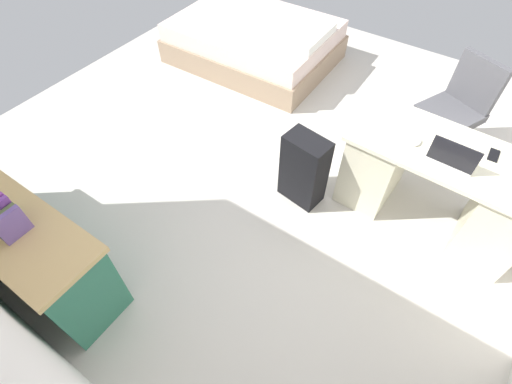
% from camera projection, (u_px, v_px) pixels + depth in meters
% --- Properties ---
extents(ground_plane, '(5.74, 5.74, 0.00)m').
position_uv_depth(ground_plane, '(276.00, 163.00, 3.65)').
color(ground_plane, beige).
extents(desk, '(1.46, 0.71, 0.75)m').
position_uv_depth(desk, '(436.00, 185.00, 2.95)').
color(desk, beige).
rests_on(desk, ground_plane).
extents(office_chair, '(0.61, 0.61, 0.94)m').
position_uv_depth(office_chair, '(452.00, 115.00, 3.46)').
color(office_chair, black).
rests_on(office_chair, ground_plane).
extents(credenza, '(1.80, 0.48, 0.73)m').
position_uv_depth(credenza, '(12.00, 236.00, 2.68)').
color(credenza, '#2D7056').
rests_on(credenza, ground_plane).
extents(bed, '(1.93, 1.44, 0.58)m').
position_uv_depth(bed, '(255.00, 42.00, 4.64)').
color(bed, gray).
rests_on(bed, ground_plane).
extents(suitcase_black, '(0.39, 0.27, 0.66)m').
position_uv_depth(suitcase_black, '(304.00, 170.00, 3.14)').
color(suitcase_black, black).
rests_on(suitcase_black, ground_plane).
extents(laptop, '(0.32, 0.23, 0.21)m').
position_uv_depth(laptop, '(453.00, 157.00, 2.58)').
color(laptop, silver).
rests_on(laptop, desk).
extents(computer_mouse, '(0.06, 0.10, 0.03)m').
position_uv_depth(computer_mouse, '(417.00, 142.00, 2.73)').
color(computer_mouse, white).
rests_on(computer_mouse, desk).
extents(cell_phone_near_laptop, '(0.07, 0.14, 0.01)m').
position_uv_depth(cell_phone_near_laptop, '(494.00, 155.00, 2.65)').
color(cell_phone_near_laptop, black).
rests_on(cell_phone_near_laptop, desk).
extents(book_row, '(0.23, 0.17, 0.23)m').
position_uv_depth(book_row, '(1.00, 216.00, 2.21)').
color(book_row, '#685094').
rests_on(book_row, credenza).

